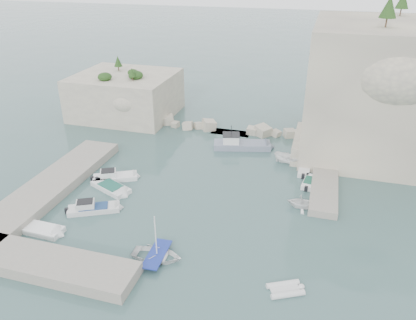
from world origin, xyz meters
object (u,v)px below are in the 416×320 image
(tender_east_b, at_px, (309,184))
(tender_east_d, at_px, (290,164))
(work_boat, at_px, (242,148))
(motorboat_d, at_px, (94,211))
(motorboat_b, at_px, (116,179))
(motorboat_e, at_px, (43,232))
(motorboat_c, at_px, (111,189))
(rowboat, at_px, (157,258))
(tender_east_a, at_px, (301,207))
(tender_east_c, at_px, (304,171))
(inflatable_dinghy, at_px, (285,291))

(tender_east_b, relative_size, tender_east_d, 0.91)
(work_boat, bearing_deg, motorboat_d, -134.44)
(motorboat_b, height_order, motorboat_e, motorboat_b)
(motorboat_b, xyz_separation_m, motorboat_c, (0.65, -2.33, 0.00))
(motorboat_c, bearing_deg, tender_east_b, 43.16)
(rowboat, xyz_separation_m, tender_east_d, (9.46, 22.35, 0.00))
(motorboat_e, bearing_deg, motorboat_d, 60.21)
(rowboat, xyz_separation_m, tender_east_a, (11.78, 12.09, 0.00))
(rowboat, bearing_deg, tender_east_c, -31.03)
(motorboat_e, height_order, work_boat, work_boat)
(tender_east_b, bearing_deg, motorboat_c, 116.67)
(motorboat_e, relative_size, tender_east_d, 1.08)
(motorboat_b, distance_m, inflatable_dinghy, 25.58)
(tender_east_c, bearing_deg, motorboat_c, 117.43)
(motorboat_e, relative_size, tender_east_a, 1.47)
(tender_east_c, bearing_deg, rowboat, 151.43)
(motorboat_d, relative_size, inflatable_dinghy, 1.93)
(motorboat_c, xyz_separation_m, tender_east_c, (21.34, 10.90, 0.00))
(motorboat_d, relative_size, motorboat_c, 1.05)
(motorboat_b, xyz_separation_m, work_boat, (12.96, 13.33, 0.00))
(motorboat_d, relative_size, rowboat, 1.29)
(motorboat_e, distance_m, tender_east_a, 26.78)
(work_boat, bearing_deg, tender_east_b, -53.14)
(tender_east_a, relative_size, tender_east_c, 0.73)
(motorboat_c, bearing_deg, motorboat_d, -60.13)
(motorboat_c, distance_m, inflatable_dinghy, 23.90)
(tender_east_c, bearing_deg, tender_east_a, -177.41)
(tender_east_b, relative_size, work_boat, 0.44)
(rowboat, distance_m, tender_east_a, 16.87)
(motorboat_e, distance_m, motorboat_c, 9.65)
(motorboat_e, relative_size, inflatable_dinghy, 1.49)
(motorboat_d, relative_size, work_boat, 0.67)
(motorboat_d, height_order, rowboat, motorboat_d)
(tender_east_a, distance_m, tender_east_c, 8.61)
(rowboat, height_order, inflatable_dinghy, rowboat)
(rowboat, relative_size, tender_east_c, 1.07)
(tender_east_b, height_order, work_boat, work_boat)
(rowboat, distance_m, work_boat, 25.57)
(motorboat_e, bearing_deg, tender_east_b, 36.55)
(tender_east_b, bearing_deg, rowboat, 152.50)
(tender_east_a, bearing_deg, motorboat_e, 113.83)
(motorboat_b, height_order, motorboat_c, motorboat_b)
(tender_east_c, distance_m, work_boat, 10.21)
(motorboat_b, xyz_separation_m, inflatable_dinghy, (22.06, -12.95, 0.00))
(motorboat_d, xyz_separation_m, tender_east_d, (18.88, 17.14, 0.00))
(rowboat, distance_m, tender_east_c, 23.64)
(motorboat_c, distance_m, work_boat, 19.92)
(motorboat_b, distance_m, work_boat, 18.59)
(motorboat_b, height_order, inflatable_dinghy, motorboat_b)
(tender_east_b, distance_m, tender_east_d, 5.60)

